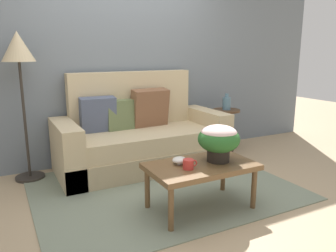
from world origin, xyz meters
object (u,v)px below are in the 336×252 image
potted_plant (219,139)px  coffee_table (201,169)px  side_table (226,122)px  couch (140,139)px  coffee_mug (189,164)px  snack_bowl (180,160)px  table_vase (227,103)px  floor_lamp (19,59)px

potted_plant → coffee_table: bearing=177.8°
coffee_table → side_table: size_ratio=1.60×
coffee_table → couch: bearing=91.2°
coffee_mug → snack_bowl: bearing=92.8°
coffee_mug → table_vase: bearing=44.0°
coffee_mug → table_vase: table_vase is taller
floor_lamp → snack_bowl: bearing=-51.6°
potted_plant → table_vase: size_ratio=1.65×
side_table → floor_lamp: 2.78m
side_table → potted_plant: (-1.14, -1.39, 0.22)m
floor_lamp → couch: bearing=-8.4°
couch → coffee_table: 1.32m
floor_lamp → table_vase: bearing=-3.1°
couch → coffee_mug: bearing=-95.7°
floor_lamp → snack_bowl: 2.01m
potted_plant → coffee_mug: bearing=-171.2°
coffee_table → floor_lamp: size_ratio=0.59×
coffee_mug → snack_bowl: size_ratio=1.02×
floor_lamp → side_table: bearing=-2.8°
coffee_table → side_table: side_table is taller
floor_lamp → coffee_mug: bearing=-54.1°
side_table → floor_lamp: floor_lamp is taller
side_table → coffee_mug: (-1.49, -1.44, 0.06)m
side_table → table_vase: bearing=-129.9°
side_table → table_vase: table_vase is taller
floor_lamp → table_vase: 2.70m
table_vase → coffee_mug: bearing=-136.0°
coffee_mug → potted_plant: bearing=8.8°
side_table → potted_plant: potted_plant is taller
floor_lamp → snack_bowl: (1.13, -1.43, -0.86)m
snack_bowl → coffee_table: bearing=-25.3°
snack_bowl → side_table: bearing=41.0°
coffee_table → snack_bowl: snack_bowl is taller
side_table → snack_bowl: bearing=-139.0°
couch → side_table: 1.35m
coffee_table → side_table: bearing=46.2°
snack_bowl → couch: bearing=83.3°
table_vase → potted_plant: bearing=-129.5°
potted_plant → table_vase: table_vase is taller
side_table → snack_bowl: size_ratio=4.55×
side_table → floor_lamp: size_ratio=0.37×
couch → table_vase: (1.34, 0.05, 0.34)m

